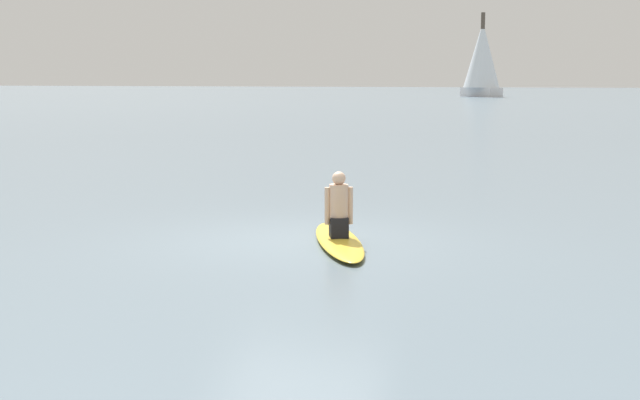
# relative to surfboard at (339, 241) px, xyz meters

# --- Properties ---
(ground_plane) EXTENTS (400.00, 400.00, 0.00)m
(ground_plane) POSITION_rel_surfboard_xyz_m (0.65, -0.14, -0.06)
(ground_plane) COLOR slate
(surfboard) EXTENTS (1.75, 3.08, 0.12)m
(surfboard) POSITION_rel_surfboard_xyz_m (0.00, 0.00, 0.00)
(surfboard) COLOR gold
(surfboard) RESTS_ON ground
(person_paddler) EXTENTS (0.42, 0.40, 0.97)m
(person_paddler) POSITION_rel_surfboard_xyz_m (-0.00, 0.00, 0.50)
(person_paddler) COLOR black
(person_paddler) RESTS_ON surfboard
(sailboat_far_left) EXTENTS (6.42, 6.42, 10.54)m
(sailboat_far_left) POSITION_rel_surfboard_xyz_m (8.02, -97.86, 4.87)
(sailboat_far_left) COLOR silver
(sailboat_far_left) RESTS_ON ground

